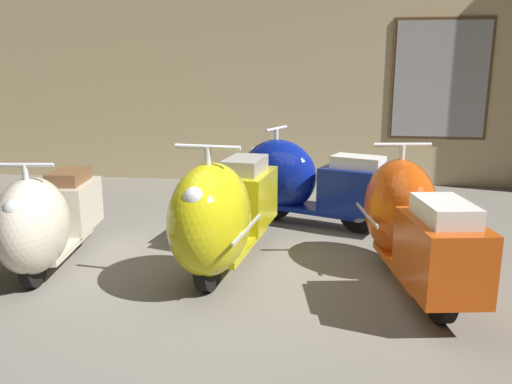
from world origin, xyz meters
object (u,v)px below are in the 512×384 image
scooter_0 (46,220)px  scooter_1 (223,214)px  scooter_2 (301,181)px  scooter_3 (410,222)px

scooter_0 → scooter_1: size_ratio=0.87×
scooter_1 → scooter_0: bearing=-76.7°
scooter_0 → scooter_1: scooter_1 is taller
scooter_2 → scooter_3: scooter_3 is taller
scooter_1 → scooter_3: scooter_1 is taller
scooter_0 → scooter_1: 1.46m
scooter_0 → scooter_2: scooter_2 is taller
scooter_1 → scooter_2: scooter_1 is taller
scooter_1 → scooter_2: (0.57, 1.52, -0.04)m
scooter_2 → scooter_3: (0.92, -1.49, 0.01)m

